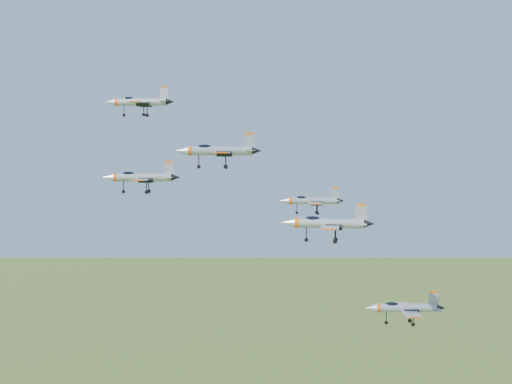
# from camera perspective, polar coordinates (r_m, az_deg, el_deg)

# --- Properties ---
(jet_lead) EXTENTS (13.63, 11.21, 3.65)m
(jet_lead) POSITION_cam_1_polar(r_m,az_deg,el_deg) (139.16, -9.36, 7.14)
(jet_lead) COLOR #9DA3A9
(jet_left_high) EXTENTS (13.42, 11.19, 3.59)m
(jet_left_high) POSITION_cam_1_polar(r_m,az_deg,el_deg) (123.18, -9.25, 1.18)
(jet_left_high) COLOR #9DA3A9
(jet_right_high) EXTENTS (13.26, 11.13, 3.56)m
(jet_right_high) POSITION_cam_1_polar(r_m,az_deg,el_deg) (109.47, -3.10, 3.33)
(jet_right_high) COLOR #9DA3A9
(jet_left_low) EXTENTS (11.95, 9.96, 3.19)m
(jet_left_low) POSITION_cam_1_polar(r_m,az_deg,el_deg) (130.32, 4.42, -0.69)
(jet_left_low) COLOR #9DA3A9
(jet_right_low) EXTENTS (13.78, 11.30, 3.70)m
(jet_right_low) POSITION_cam_1_polar(r_m,az_deg,el_deg) (105.78, 5.67, -2.48)
(jet_right_low) COLOR #9DA3A9
(jet_trail) EXTENTS (13.94, 11.62, 3.73)m
(jet_trail) POSITION_cam_1_polar(r_m,az_deg,el_deg) (126.09, 11.75, -9.05)
(jet_trail) COLOR #9DA3A9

